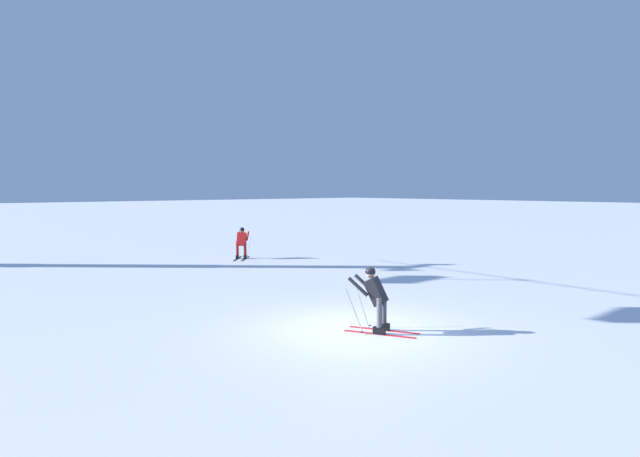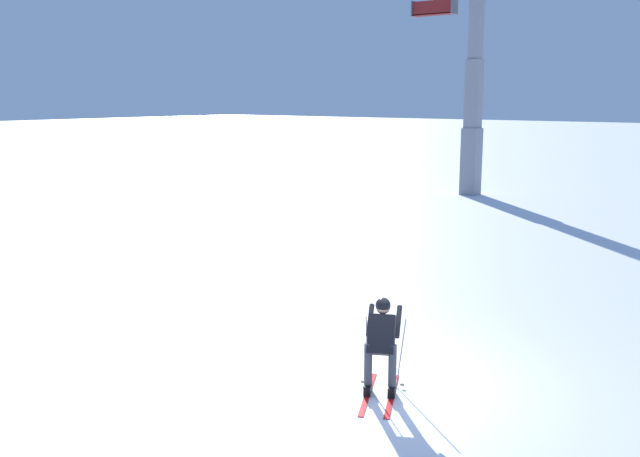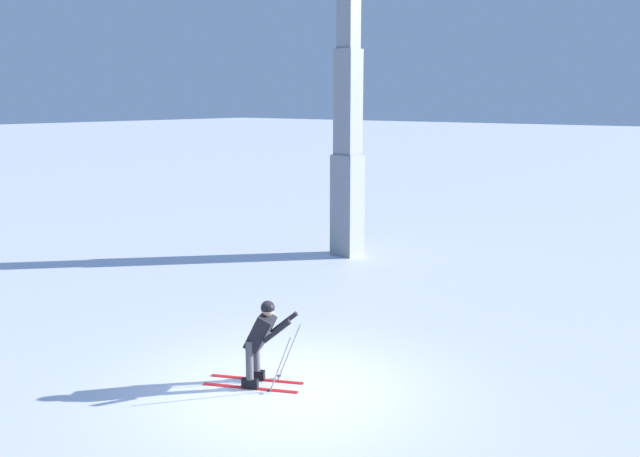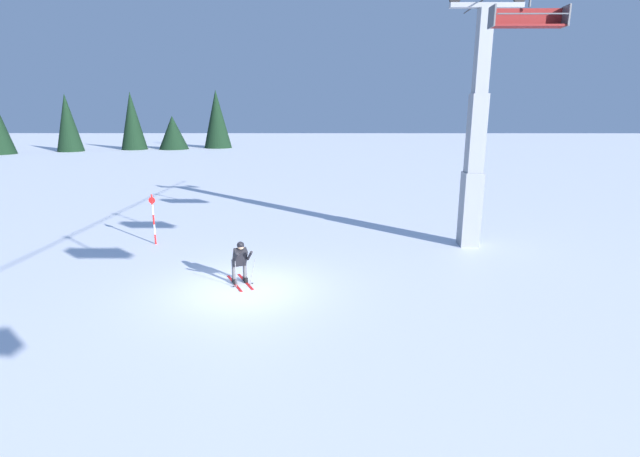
# 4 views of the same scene
# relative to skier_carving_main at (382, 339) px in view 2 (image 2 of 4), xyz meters

# --- Properties ---
(ground_plane) EXTENTS (260.00, 260.00, 0.00)m
(ground_plane) POSITION_rel_skier_carving_main_xyz_m (0.43, 0.17, -0.88)
(ground_plane) COLOR white
(skier_carving_main) EXTENTS (1.73, 1.23, 1.65)m
(skier_carving_main) POSITION_rel_skier_carving_main_xyz_m (0.00, 0.00, 0.00)
(skier_carving_main) COLOR red
(skier_carving_main) RESTS_ON ground_plane
(lift_tower_far) EXTENTS (0.79, 2.84, 10.16)m
(lift_tower_far) POSITION_rel_skier_carving_main_xyz_m (22.50, 9.12, 3.35)
(lift_tower_far) COLOR gray
(lift_tower_far) RESTS_ON ground_plane
(chairlift_seat_fourth) EXTENTS (0.61, 1.91, 2.05)m
(chairlift_seat_fourth) POSITION_rel_skier_carving_main_xyz_m (18.29, 9.12, 7.46)
(chairlift_seat_fourth) COLOR black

